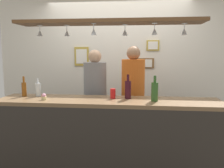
% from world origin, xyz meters
% --- Properties ---
extents(ground_plane, '(8.00, 8.00, 0.00)m').
position_xyz_m(ground_plane, '(0.00, 0.00, 0.00)').
color(ground_plane, '#4C4742').
extents(back_wall, '(4.40, 0.06, 2.60)m').
position_xyz_m(back_wall, '(0.00, 1.10, 1.30)').
color(back_wall, silver).
rests_on(back_wall, ground_plane).
extents(bar_counter, '(2.70, 0.55, 1.05)m').
position_xyz_m(bar_counter, '(0.00, -0.51, 0.70)').
color(bar_counter, brown).
rests_on(bar_counter, ground_plane).
extents(overhead_glass_rack, '(2.20, 0.36, 0.04)m').
position_xyz_m(overhead_glass_rack, '(0.00, -0.30, 1.97)').
color(overhead_glass_rack, brown).
extents(hanging_wineglass_far_left, '(0.07, 0.07, 0.13)m').
position_xyz_m(hanging_wineglass_far_left, '(-0.86, -0.25, 1.85)').
color(hanging_wineglass_far_left, silver).
rests_on(hanging_wineglass_far_left, overhead_glass_rack).
extents(hanging_wineglass_left, '(0.07, 0.07, 0.13)m').
position_xyz_m(hanging_wineglass_left, '(-0.52, -0.24, 1.85)').
color(hanging_wineglass_left, silver).
rests_on(hanging_wineglass_left, overhead_glass_rack).
extents(hanging_wineglass_center_left, '(0.07, 0.07, 0.13)m').
position_xyz_m(hanging_wineglass_center_left, '(-0.16, -0.37, 1.85)').
color(hanging_wineglass_center_left, silver).
rests_on(hanging_wineglass_center_left, overhead_glass_rack).
extents(hanging_wineglass_center, '(0.07, 0.07, 0.13)m').
position_xyz_m(hanging_wineglass_center, '(0.19, -0.25, 1.85)').
color(hanging_wineglass_center, silver).
rests_on(hanging_wineglass_center, overhead_glass_rack).
extents(hanging_wineglass_center_right, '(0.07, 0.07, 0.13)m').
position_xyz_m(hanging_wineglass_center_right, '(0.54, -0.33, 1.85)').
color(hanging_wineglass_center_right, silver).
rests_on(hanging_wineglass_center_right, overhead_glass_rack).
extents(hanging_wineglass_right, '(0.07, 0.07, 0.13)m').
position_xyz_m(hanging_wineglass_right, '(0.88, -0.28, 1.85)').
color(hanging_wineglass_right, silver).
rests_on(hanging_wineglass_right, overhead_glass_rack).
extents(person_middle_grey_shirt, '(0.34, 0.34, 1.65)m').
position_xyz_m(person_middle_grey_shirt, '(-0.28, 0.30, 1.00)').
color(person_middle_grey_shirt, '#2D334C').
rests_on(person_middle_grey_shirt, ground_plane).
extents(person_right_orange_shirt, '(0.34, 0.34, 1.70)m').
position_xyz_m(person_right_orange_shirt, '(0.29, 0.30, 1.03)').
color(person_right_orange_shirt, '#2D334C').
rests_on(person_right_orange_shirt, ground_plane).
extents(bottle_champagne_green, '(0.08, 0.08, 0.30)m').
position_xyz_m(bottle_champagne_green, '(0.55, -0.38, 1.17)').
color(bottle_champagne_green, '#2D5623').
rests_on(bottle_champagne_green, bar_counter).
extents(bottle_beer_amber_tall, '(0.06, 0.06, 0.26)m').
position_xyz_m(bottle_beer_amber_tall, '(-1.11, -0.26, 1.15)').
color(bottle_beer_amber_tall, brown).
rests_on(bottle_beer_amber_tall, bar_counter).
extents(bottle_wine_dark_red, '(0.08, 0.08, 0.30)m').
position_xyz_m(bottle_wine_dark_red, '(0.24, -0.27, 1.17)').
color(bottle_wine_dark_red, '#380F19').
rests_on(bottle_wine_dark_red, bar_counter).
extents(bottle_soda_clear, '(0.06, 0.06, 0.23)m').
position_xyz_m(bottle_soda_clear, '(-0.93, -0.23, 1.14)').
color(bottle_soda_clear, silver).
rests_on(bottle_soda_clear, bar_counter).
extents(drink_can, '(0.07, 0.07, 0.12)m').
position_xyz_m(drink_can, '(0.05, -0.28, 1.11)').
color(drink_can, red).
rests_on(drink_can, bar_counter).
extents(cupcake, '(0.06, 0.06, 0.08)m').
position_xyz_m(cupcake, '(-0.76, -0.45, 1.08)').
color(cupcake, beige).
rests_on(cupcake, bar_counter).
extents(picture_frame_caricature, '(0.26, 0.02, 0.34)m').
position_xyz_m(picture_frame_caricature, '(-0.66, 1.06, 1.54)').
color(picture_frame_caricature, '#B29338').
rests_on(picture_frame_caricature, back_wall).
extents(picture_frame_lower_pair, '(0.30, 0.02, 0.18)m').
position_xyz_m(picture_frame_lower_pair, '(0.49, 1.06, 1.42)').
color(picture_frame_lower_pair, brown).
rests_on(picture_frame_lower_pair, back_wall).
extents(picture_frame_upper_small, '(0.22, 0.02, 0.18)m').
position_xyz_m(picture_frame_upper_small, '(0.62, 1.06, 1.73)').
color(picture_frame_upper_small, '#B29338').
rests_on(picture_frame_upper_small, back_wall).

